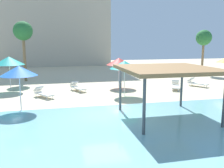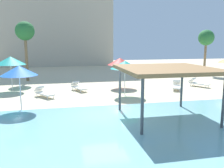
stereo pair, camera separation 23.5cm
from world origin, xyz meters
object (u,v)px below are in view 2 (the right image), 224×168
(beach_umbrella_blue_5, at_px, (19,71))
(palm_tree_1, at_px, (25,32))
(lounge_chair_2, at_px, (176,86))
(beach_umbrella_teal_1, at_px, (10,61))
(beach_umbrella_red_4, at_px, (120,61))
(beach_umbrella_teal_2, at_px, (125,65))
(palm_tree_0, at_px, (206,39))
(shade_pavilion, at_px, (167,70))
(lounge_chair_4, at_px, (78,87))
(lounge_chair_0, at_px, (44,92))
(lounge_chair_1, at_px, (198,83))

(beach_umbrella_blue_5, xyz_separation_m, palm_tree_1, (-1.02, 11.31, 2.60))
(lounge_chair_2, xyz_separation_m, palm_tree_1, (-12.90, 7.52, 4.60))
(beach_umbrella_teal_1, bearing_deg, beach_umbrella_red_4, -2.82)
(beach_umbrella_teal_2, distance_m, palm_tree_0, 16.12)
(beach_umbrella_blue_5, distance_m, lounge_chair_2, 12.64)
(shade_pavilion, height_order, palm_tree_0, palm_tree_0)
(lounge_chair_4, distance_m, palm_tree_0, 18.08)
(lounge_chair_0, bearing_deg, lounge_chair_2, 58.57)
(beach_umbrella_red_4, xyz_separation_m, palm_tree_1, (-8.51, 5.35, 2.65))
(shade_pavilion, height_order, beach_umbrella_blue_5, shade_pavilion)
(lounge_chair_1, bearing_deg, beach_umbrella_red_4, -128.91)
(lounge_chair_0, bearing_deg, beach_umbrella_blue_5, -52.57)
(shade_pavilion, xyz_separation_m, palm_tree_0, (12.27, 15.47, 1.88))
(beach_umbrella_red_4, xyz_separation_m, palm_tree_0, (12.37, 6.16, 2.13))
(beach_umbrella_blue_5, xyz_separation_m, palm_tree_0, (19.87, 12.12, 2.08))
(lounge_chair_0, distance_m, palm_tree_0, 21.18)
(lounge_chair_2, height_order, palm_tree_1, palm_tree_1)
(shade_pavilion, bearing_deg, beach_umbrella_teal_1, 133.43)
(lounge_chair_4, distance_m, palm_tree_1, 9.08)
(beach_umbrella_red_4, bearing_deg, lounge_chair_0, -157.10)
(beach_umbrella_teal_1, height_order, beach_umbrella_red_4, beach_umbrella_teal_1)
(beach_umbrella_red_4, bearing_deg, beach_umbrella_blue_5, -141.50)
(shade_pavilion, height_order, lounge_chair_4, shade_pavilion)
(lounge_chair_0, bearing_deg, palm_tree_0, 80.96)
(shade_pavilion, height_order, palm_tree_1, palm_tree_1)
(beach_umbrella_teal_2, distance_m, lounge_chair_2, 5.37)
(lounge_chair_1, distance_m, palm_tree_1, 17.44)
(beach_umbrella_red_4, height_order, palm_tree_1, palm_tree_1)
(beach_umbrella_blue_5, distance_m, palm_tree_1, 11.65)
(beach_umbrella_blue_5, height_order, lounge_chair_1, beach_umbrella_blue_5)
(palm_tree_0, bearing_deg, lounge_chair_4, -156.45)
(lounge_chair_4, bearing_deg, beach_umbrella_teal_2, 30.63)
(shade_pavilion, distance_m, palm_tree_1, 17.17)
(beach_umbrella_red_4, height_order, beach_umbrella_blue_5, beach_umbrella_blue_5)
(beach_umbrella_teal_2, height_order, beach_umbrella_red_4, beach_umbrella_teal_2)
(beach_umbrella_blue_5, xyz_separation_m, lounge_chair_4, (3.72, 5.08, -2.00))
(lounge_chair_0, height_order, palm_tree_0, palm_tree_0)
(lounge_chair_1, relative_size, palm_tree_0, 0.36)
(beach_umbrella_blue_5, bearing_deg, palm_tree_1, 95.13)
(beach_umbrella_blue_5, height_order, lounge_chair_4, beach_umbrella_blue_5)
(lounge_chair_4, bearing_deg, shade_pavilion, 2.26)
(lounge_chair_4, xyz_separation_m, palm_tree_1, (-4.74, 6.22, 4.60))
(beach_umbrella_teal_1, height_order, lounge_chair_0, beach_umbrella_teal_1)
(beach_umbrella_teal_1, height_order, lounge_chair_2, beach_umbrella_teal_1)
(beach_umbrella_teal_2, xyz_separation_m, palm_tree_0, (12.83, 9.53, 2.11))
(beach_umbrella_teal_1, relative_size, lounge_chair_1, 1.44)
(beach_umbrella_teal_1, xyz_separation_m, lounge_chair_2, (13.53, -2.62, -2.14))
(beach_umbrella_blue_5, xyz_separation_m, lounge_chair_0, (1.07, 3.25, -2.00))
(shade_pavilion, height_order, beach_umbrella_teal_2, shade_pavilion)
(lounge_chair_1, height_order, lounge_chair_2, same)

